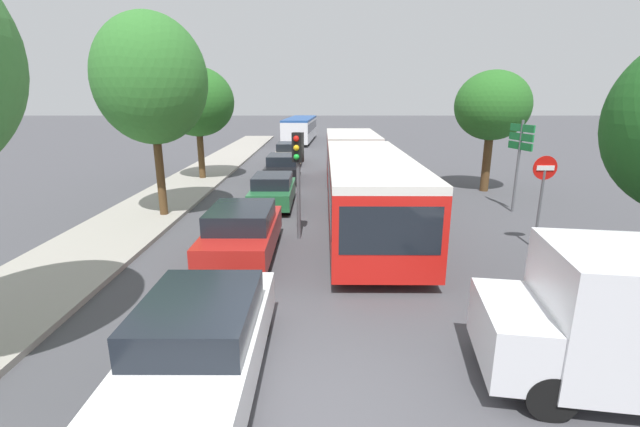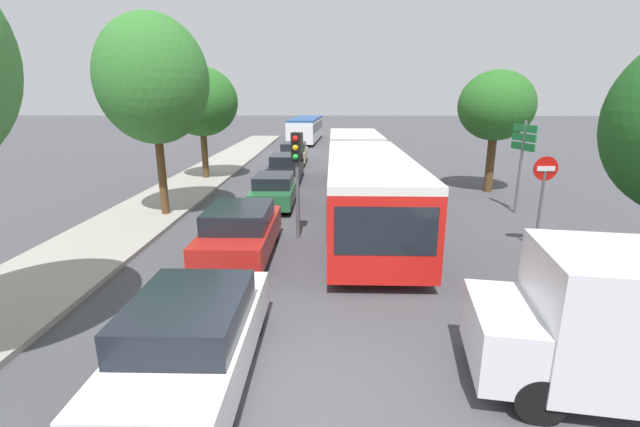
# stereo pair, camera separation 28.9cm
# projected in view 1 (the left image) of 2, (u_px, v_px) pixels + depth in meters

# --- Properties ---
(ground_plane) EXTENTS (200.00, 200.00, 0.00)m
(ground_plane) POSITION_uv_depth(u_px,v_px,m) (309.00, 408.00, 6.33)
(ground_plane) COLOR #47474C
(kerb_strip_left) EXTENTS (3.20, 48.71, 0.14)m
(kerb_strip_left) POSITION_uv_depth(u_px,v_px,m) (201.00, 174.00, 24.95)
(kerb_strip_left) COLOR #9E998E
(kerb_strip_left) RESTS_ON ground
(articulated_bus) EXTENTS (2.79, 17.44, 2.58)m
(articulated_bus) POSITION_uv_depth(u_px,v_px,m) (357.00, 170.00, 17.81)
(articulated_bus) COLOR red
(articulated_bus) RESTS_ON ground
(city_bus_rear) EXTENTS (3.15, 11.24, 2.39)m
(city_bus_rear) POSITION_uv_depth(u_px,v_px,m) (299.00, 128.00, 43.30)
(city_bus_rear) COLOR silver
(city_bus_rear) RESTS_ON ground
(queued_car_white) EXTENTS (1.83, 4.30, 1.49)m
(queued_car_white) POSITION_uv_depth(u_px,v_px,m) (201.00, 339.00, 6.76)
(queued_car_white) COLOR white
(queued_car_white) RESTS_ON ground
(queued_car_red) EXTENTS (1.84, 4.31, 1.50)m
(queued_car_red) POSITION_uv_depth(u_px,v_px,m) (240.00, 232.00, 12.10)
(queued_car_red) COLOR #B21E19
(queued_car_red) RESTS_ON ground
(queued_car_green) EXTENTS (1.66, 3.90, 1.35)m
(queued_car_green) POSITION_uv_depth(u_px,v_px,m) (271.00, 190.00, 17.79)
(queued_car_green) COLOR #236638
(queued_car_green) RESTS_ON ground
(queued_car_black) EXTENTS (1.73, 4.05, 1.41)m
(queued_car_black) POSITION_uv_depth(u_px,v_px,m) (281.00, 167.00, 23.40)
(queued_car_black) COLOR black
(queued_car_black) RESTS_ON ground
(queued_car_tan) EXTENTS (1.74, 4.09, 1.42)m
(queued_car_tan) POSITION_uv_depth(u_px,v_px,m) (287.00, 153.00, 29.30)
(queued_car_tan) COLOR tan
(queued_car_tan) RESTS_ON ground
(traffic_light) EXTENTS (0.37, 0.39, 3.40)m
(traffic_light) POSITION_uv_depth(u_px,v_px,m) (296.00, 162.00, 13.26)
(traffic_light) COLOR #56595E
(traffic_light) RESTS_ON ground
(no_entry_sign) EXTENTS (0.70, 0.08, 2.82)m
(no_entry_sign) POSITION_uv_depth(u_px,v_px,m) (540.00, 188.00, 12.54)
(no_entry_sign) COLOR #56595E
(no_entry_sign) RESTS_ON ground
(direction_sign_post) EXTENTS (0.34, 1.38, 3.60)m
(direction_sign_post) POSITION_uv_depth(u_px,v_px,m) (518.00, 147.00, 16.52)
(direction_sign_post) COLOR #56595E
(direction_sign_post) RESTS_ON ground
(tree_left_mid) EXTENTS (3.90, 3.90, 7.29)m
(tree_left_mid) POSITION_uv_depth(u_px,v_px,m) (149.00, 80.00, 14.95)
(tree_left_mid) COLOR #51381E
(tree_left_mid) RESTS_ON ground
(tree_left_far) EXTENTS (3.85, 3.85, 5.99)m
(tree_left_far) POSITION_uv_depth(u_px,v_px,m) (195.00, 102.00, 22.47)
(tree_left_far) COLOR #51381E
(tree_left_far) RESTS_ON ground
(tree_right_mid) EXTENTS (3.43, 3.43, 5.65)m
(tree_right_mid) POSITION_uv_depth(u_px,v_px,m) (490.00, 108.00, 19.99)
(tree_right_mid) COLOR #51381E
(tree_right_mid) RESTS_ON ground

